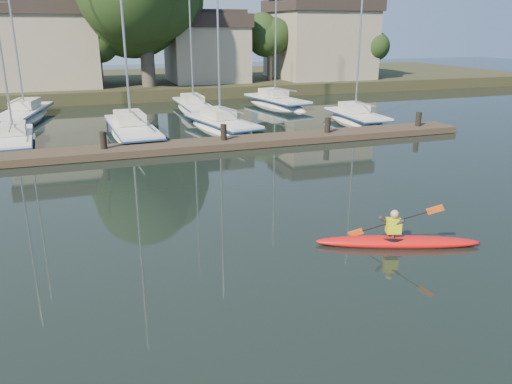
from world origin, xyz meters
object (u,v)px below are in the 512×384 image
object	(u,v)px
sailboat_1	(16,148)
sailboat_6	(194,113)
sailboat_3	(222,133)
sailboat_2	(133,139)
dock	(166,147)
sailboat_5	(25,122)
sailboat_4	(356,125)
sailboat_7	(276,108)
kayak	(397,240)

from	to	relation	value
sailboat_1	sailboat_6	distance (m)	14.23
sailboat_3	sailboat_2	bearing A→B (deg)	169.60
dock	sailboat_5	world-z (taller)	sailboat_5
sailboat_2	sailboat_1	bearing A→B (deg)	-179.43
sailboat_3	dock	bearing A→B (deg)	-143.84
sailboat_4	sailboat_7	world-z (taller)	sailboat_7
kayak	sailboat_6	xyz separation A→B (m)	(-0.15, 26.05, -0.36)
dock	sailboat_3	world-z (taller)	sailboat_3
sailboat_7	sailboat_1	bearing A→B (deg)	-164.95
sailboat_3	sailboat_7	world-z (taller)	sailboat_7
sailboat_5	sailboat_6	size ratio (longest dim) A/B	1.03
sailboat_2	sailboat_4	distance (m)	14.55
sailboat_1	sailboat_5	size ratio (longest dim) A/B	0.80
sailboat_1	sailboat_5	world-z (taller)	sailboat_5
sailboat_7	sailboat_2	bearing A→B (deg)	-156.09
kayak	dock	distance (m)	14.31
sailboat_3	sailboat_7	xyz separation A→B (m)	(6.77, 8.13, -0.01)
sailboat_4	sailboat_5	xyz separation A→B (m)	(-20.93, 8.49, -0.00)
dock	sailboat_2	world-z (taller)	sailboat_2
sailboat_1	sailboat_6	bearing A→B (deg)	32.12
kayak	dock	size ratio (longest dim) A/B	0.14
sailboat_3	sailboat_6	xyz separation A→B (m)	(-0.02, 7.77, 0.02)
sailboat_6	sailboat_7	xyz separation A→B (m)	(6.79, 0.36, -0.03)
kayak	sailboat_4	world-z (taller)	sailboat_4
sailboat_7	sailboat_6	bearing A→B (deg)	172.76
sailboat_1	sailboat_3	distance (m)	11.57
sailboat_7	kayak	bearing A→B (deg)	-114.41
dock	sailboat_7	size ratio (longest dim) A/B	2.48
sailboat_3	sailboat_7	distance (m)	10.58
sailboat_1	sailboat_7	world-z (taller)	sailboat_7
kayak	sailboat_5	size ratio (longest dim) A/B	0.30
sailboat_1	sailboat_5	xyz separation A→B (m)	(-0.23, 8.67, -0.03)
sailboat_3	sailboat_7	size ratio (longest dim) A/B	0.96
dock	sailboat_3	bearing A→B (deg)	48.09
sailboat_1	sailboat_3	xyz separation A→B (m)	(11.55, 0.55, -0.03)
sailboat_1	sailboat_6	world-z (taller)	sailboat_6
sailboat_4	sailboat_7	xyz separation A→B (m)	(-2.38, 8.51, -0.01)
kayak	sailboat_6	size ratio (longest dim) A/B	0.31
dock	sailboat_6	distance (m)	13.09
sailboat_2	sailboat_4	xyz separation A→B (m)	(14.54, -0.23, 0.01)
dock	sailboat_4	world-z (taller)	sailboat_4
sailboat_2	sailboat_4	size ratio (longest dim) A/B	1.35
dock	sailboat_7	world-z (taller)	sailboat_7
sailboat_1	sailboat_4	xyz separation A→B (m)	(20.70, 0.18, -0.02)
sailboat_3	sailboat_5	distance (m)	14.31
sailboat_5	sailboat_6	bearing A→B (deg)	9.03
dock	sailboat_1	size ratio (longest dim) A/B	2.75
sailboat_4	sailboat_6	size ratio (longest dim) A/B	0.79
sailboat_3	sailboat_5	world-z (taller)	sailboat_5
kayak	sailboat_1	distance (m)	21.24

